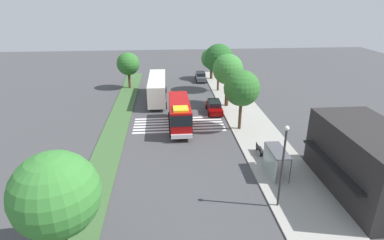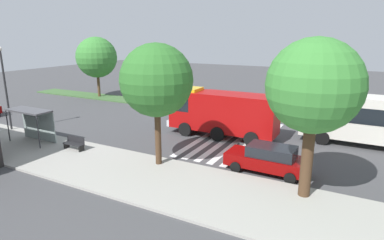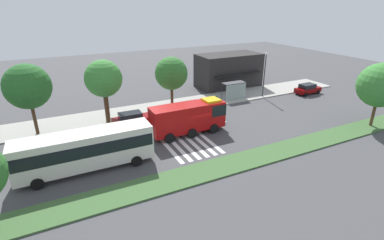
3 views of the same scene
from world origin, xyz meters
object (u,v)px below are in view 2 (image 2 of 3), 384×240
Objects in this scene: bus_stop_shelter at (34,118)px; sidewalk_tree_east at (157,81)px; parked_car_mid at (268,159)px; sidewalk_tree_center at (314,87)px; fire_truck at (219,111)px; median_tree_west at (97,57)px; street_lamp at (5,82)px; bench_near_shelter at (74,143)px.

bus_stop_shelter is 0.48× the size of sidewalk_tree_east.
parked_car_mid is 0.66× the size of sidewalk_tree_east.
sidewalk_tree_center is (-2.41, 2.20, 4.70)m from parked_car_mid.
fire_truck is 8.06m from sidewalk_tree_east.
median_tree_west is at bearing -25.67° from parked_car_mid.
street_lamp is 15.54m from median_tree_west.
street_lamp reaches higher than parked_car_mid.
fire_truck is 2.49× the size of bus_stop_shelter.
fire_truck is at bearing -96.51° from sidewalk_tree_east.
bus_stop_shelter is at bearing 119.24° from median_tree_west.
street_lamp is at bearing -6.76° from bench_near_shelter.
fire_truck is 7.52m from parked_car_mid.
sidewalk_tree_center reaches higher than median_tree_west.
bus_stop_shelter is 0.51× the size of street_lamp.
bus_stop_shelter is 0.47× the size of median_tree_west.
fire_truck is 22.06m from median_tree_west.
median_tree_west is (12.92, -15.91, 4.52)m from bench_near_shelter.
fire_truck reaches higher than parked_car_mid.
fire_truck is 10.97m from bench_near_shelter.
sidewalk_tree_east is (-6.59, -0.62, 4.69)m from bench_near_shelter.
parked_car_mid is (-5.37, 5.13, -1.18)m from fire_truck.
bus_stop_shelter is 0.46× the size of sidewalk_tree_center.
street_lamp is at bearing 23.05° from fire_truck.
bus_stop_shelter is at bearing 0.35° from bench_near_shelter.
bus_stop_shelter is (16.80, 2.84, 1.03)m from parked_car_mid.
fire_truck is at bearing -156.58° from street_lamp.
median_tree_west reaches higher than fire_truck.
sidewalk_tree_east is (6.21, 2.20, 4.43)m from parked_car_mid.
sidewalk_tree_east is at bearing 178.49° from street_lamp.
median_tree_west is at bearing -21.74° from fire_truck.
sidewalk_tree_center reaches higher than fire_truck.
street_lamp is 0.91× the size of median_tree_west.
bench_near_shelter is 20.98m from median_tree_west.
sidewalk_tree_east is at bearing -174.65° from bench_near_shelter.
fire_truck is at bearing -43.29° from sidewalk_tree_center.
bench_near_shelter is 8.11m from sidewalk_tree_east.
sidewalk_tree_center is at bearing 138.96° from parked_car_mid.
sidewalk_tree_east is at bearing 83.12° from fire_truck.
bench_near_shelter is 0.21× the size of sidewalk_tree_center.
median_tree_west reaches higher than bus_stop_shelter.
bench_near_shelter is at bearing 2.33° from sidewalk_tree_center.
bus_stop_shelter is (11.43, 7.97, -0.15)m from fire_truck.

